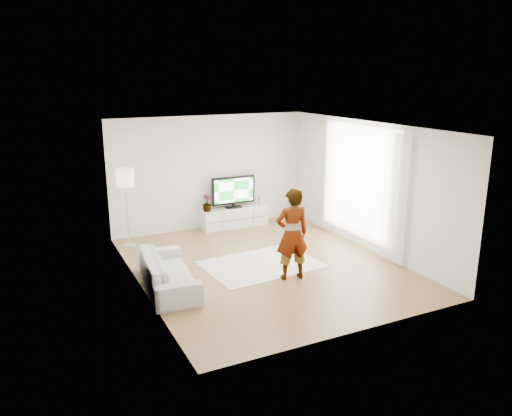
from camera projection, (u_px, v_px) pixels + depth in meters
name	position (u px, v px, depth m)	size (l,w,h in m)	color
floor	(265.00, 266.00, 10.11)	(6.00, 6.00, 0.00)	#AF7F4F
ceiling	(266.00, 127.00, 9.38)	(6.00, 6.00, 0.00)	white
wall_left	(138.00, 214.00, 8.69)	(0.02, 6.00, 2.80)	silver
wall_right	(368.00, 186.00, 10.81)	(0.02, 6.00, 2.80)	silver
wall_back	(210.00, 172.00, 12.35)	(5.00, 0.02, 2.80)	silver
wall_front	(360.00, 244.00, 7.14)	(5.00, 0.02, 2.80)	silver
window	(359.00, 182.00, 11.05)	(0.01, 2.60, 2.50)	white
curtain_near	(395.00, 199.00, 9.91)	(0.04, 0.70, 2.60)	white
curtain_far	(323.00, 176.00, 12.17)	(0.04, 0.70, 2.60)	white
media_console	(234.00, 217.00, 12.67)	(1.71, 0.49, 0.48)	white
television	(233.00, 191.00, 12.52)	(1.15, 0.23, 0.80)	black
game_console	(261.00, 200.00, 12.90)	(0.06, 0.18, 0.24)	white
potted_plant	(207.00, 203.00, 12.25)	(0.24, 0.24, 0.42)	#3F7238
rug	(261.00, 264.00, 10.16)	(2.25, 1.62, 0.01)	#F0E4CC
player	(292.00, 234.00, 9.25)	(0.64, 0.42, 1.74)	#334772
sofa	(168.00, 271.00, 9.02)	(2.08, 0.81, 0.61)	beige
floor_lamp	(125.00, 181.00, 10.90)	(0.39, 0.39, 1.76)	silver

